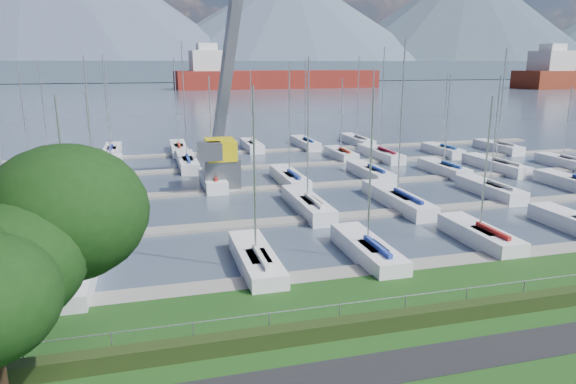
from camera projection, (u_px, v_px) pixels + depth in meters
name	position (u px, v px, depth m)	size (l,w,h in m)	color
path	(393.00, 367.00, 18.90)	(160.00, 2.00, 0.04)	black
water	(164.00, 85.00, 265.29)	(800.00, 540.00, 0.20)	#404D5E
hedge	(365.00, 324.00, 21.26)	(80.00, 0.70, 0.70)	#212F11
fence	(362.00, 301.00, 21.42)	(0.04, 0.04, 80.00)	gray
foothill	(160.00, 71.00, 329.27)	(900.00, 80.00, 12.00)	#475868
mountains	(164.00, 14.00, 391.05)	(1190.00, 360.00, 115.00)	#3B4457
docks	(248.00, 190.00, 46.12)	(90.00, 41.60, 0.25)	slate
crane	(223.00, 125.00, 47.10)	(5.41, 13.23, 22.35)	slate
cargo_ship_mid	(269.00, 79.00, 230.72)	(92.91, 22.99, 21.50)	maroon
sailboat_fleet	(221.00, 123.00, 47.76)	(73.32, 49.58, 13.64)	navy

